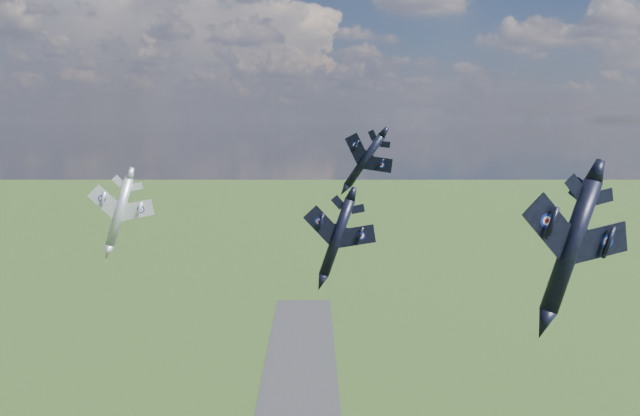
{
  "coord_description": "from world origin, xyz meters",
  "views": [
    {
      "loc": [
        5.16,
        -69.3,
        94.13
      ],
      "look_at": [
        6.07,
        15.01,
        82.3
      ],
      "focal_mm": 35.0,
      "sensor_mm": 36.0,
      "label": 1
    }
  ],
  "objects_px": {
    "jet_right_navy": "(571,246)",
    "jet_left_silver": "(119,212)",
    "jet_lead_navy": "(337,237)",
    "jet_high_navy": "(364,161)"
  },
  "relations": [
    {
      "from": "jet_right_navy",
      "to": "jet_high_navy",
      "type": "distance_m",
      "value": 52.88
    },
    {
      "from": "jet_right_navy",
      "to": "jet_high_navy",
      "type": "bearing_deg",
      "value": 90.97
    },
    {
      "from": "jet_lead_navy",
      "to": "jet_right_navy",
      "type": "xyz_separation_m",
      "value": [
        19.45,
        -28.64,
        4.57
      ]
    },
    {
      "from": "jet_lead_navy",
      "to": "jet_high_navy",
      "type": "height_order",
      "value": "jet_high_navy"
    },
    {
      "from": "jet_lead_navy",
      "to": "jet_left_silver",
      "type": "height_order",
      "value": "jet_left_silver"
    },
    {
      "from": "jet_high_navy",
      "to": "jet_left_silver",
      "type": "relative_size",
      "value": 0.92
    },
    {
      "from": "jet_right_navy",
      "to": "jet_left_silver",
      "type": "xyz_separation_m",
      "value": [
        -53.26,
        44.26,
        -3.37
      ]
    },
    {
      "from": "jet_right_navy",
      "to": "jet_left_silver",
      "type": "height_order",
      "value": "jet_right_navy"
    },
    {
      "from": "jet_lead_navy",
      "to": "jet_right_navy",
      "type": "height_order",
      "value": "jet_right_navy"
    },
    {
      "from": "jet_lead_navy",
      "to": "jet_left_silver",
      "type": "bearing_deg",
      "value": 155.5
    }
  ]
}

